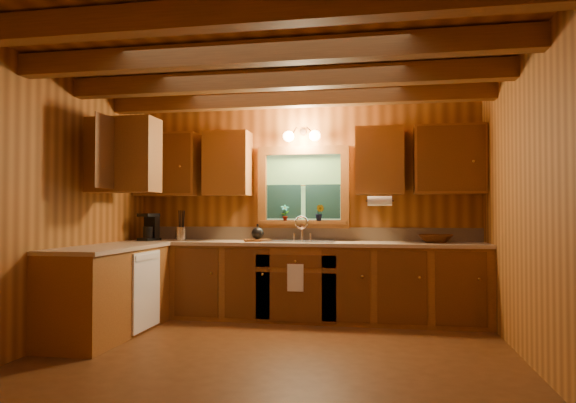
# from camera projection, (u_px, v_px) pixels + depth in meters

# --- Properties ---
(room) EXTENTS (4.20, 4.20, 4.20)m
(room) POSITION_uv_depth(u_px,v_px,m) (272.00, 205.00, 4.36)
(room) COLOR #543014
(room) RESTS_ON ground
(ceiling_beams) EXTENTS (4.20, 2.54, 0.18)m
(ceiling_beams) POSITION_uv_depth(u_px,v_px,m) (272.00, 68.00, 4.39)
(ceiling_beams) COLOR brown
(ceiling_beams) RESTS_ON room
(base_cabinets) EXTENTS (4.20, 2.22, 0.86)m
(base_cabinets) POSITION_uv_depth(u_px,v_px,m) (252.00, 285.00, 5.69)
(base_cabinets) COLOR brown
(base_cabinets) RESTS_ON ground
(countertop) EXTENTS (4.20, 2.24, 0.04)m
(countertop) POSITION_uv_depth(u_px,v_px,m) (254.00, 244.00, 5.70)
(countertop) COLOR tan
(countertop) RESTS_ON base_cabinets
(backsplash) EXTENTS (4.20, 0.02, 0.16)m
(backsplash) POSITION_uv_depth(u_px,v_px,m) (303.00, 234.00, 6.21)
(backsplash) COLOR tan
(backsplash) RESTS_ON room
(dishwasher_panel) EXTENTS (0.02, 0.60, 0.80)m
(dishwasher_panel) POSITION_uv_depth(u_px,v_px,m) (147.00, 290.00, 5.26)
(dishwasher_panel) COLOR white
(dishwasher_panel) RESTS_ON base_cabinets
(upper_cabinets) EXTENTS (4.19, 1.77, 0.78)m
(upper_cabinets) POSITION_uv_depth(u_px,v_px,m) (249.00, 161.00, 5.87)
(upper_cabinets) COLOR brown
(upper_cabinets) RESTS_ON room
(window) EXTENTS (1.12, 0.08, 1.00)m
(window) POSITION_uv_depth(u_px,v_px,m) (303.00, 189.00, 6.20)
(window) COLOR brown
(window) RESTS_ON room
(window_sill) EXTENTS (1.06, 0.14, 0.04)m
(window_sill) POSITION_uv_depth(u_px,v_px,m) (303.00, 222.00, 6.14)
(window_sill) COLOR brown
(window_sill) RESTS_ON room
(wall_sconce) EXTENTS (0.45, 0.21, 0.17)m
(wall_sconce) POSITION_uv_depth(u_px,v_px,m) (302.00, 136.00, 6.10)
(wall_sconce) COLOR black
(wall_sconce) RESTS_ON room
(paper_towel_roll) EXTENTS (0.27, 0.11, 0.11)m
(paper_towel_roll) POSITION_uv_depth(u_px,v_px,m) (380.00, 201.00, 5.71)
(paper_towel_roll) COLOR white
(paper_towel_roll) RESTS_ON upper_cabinets
(dish_towel) EXTENTS (0.18, 0.01, 0.30)m
(dish_towel) POSITION_uv_depth(u_px,v_px,m) (295.00, 278.00, 5.58)
(dish_towel) COLOR white
(dish_towel) RESTS_ON base_cabinets
(sink) EXTENTS (0.82, 0.48, 0.43)m
(sink) POSITION_uv_depth(u_px,v_px,m) (300.00, 245.00, 5.92)
(sink) COLOR silver
(sink) RESTS_ON countertop
(coffee_maker) EXTENTS (0.19, 0.24, 0.33)m
(coffee_maker) POSITION_uv_depth(u_px,v_px,m) (150.00, 227.00, 6.19)
(coffee_maker) COLOR black
(coffee_maker) RESTS_ON countertop
(utensil_crock) EXTENTS (0.13, 0.13, 0.37)m
(utensil_crock) POSITION_uv_depth(u_px,v_px,m) (181.00, 233.00, 6.18)
(utensil_crock) COLOR silver
(utensil_crock) RESTS_ON countertop
(cutting_board) EXTENTS (0.36, 0.31, 0.03)m
(cutting_board) POSITION_uv_depth(u_px,v_px,m) (258.00, 240.00, 5.94)
(cutting_board) COLOR #593113
(cutting_board) RESTS_ON countertop
(teakettle) EXTENTS (0.14, 0.14, 0.18)m
(teakettle) POSITION_uv_depth(u_px,v_px,m) (258.00, 233.00, 5.94)
(teakettle) COLOR black
(teakettle) RESTS_ON cutting_board
(wicker_basket) EXTENTS (0.46, 0.46, 0.09)m
(wicker_basket) POSITION_uv_depth(u_px,v_px,m) (436.00, 239.00, 5.70)
(wicker_basket) COLOR #48230C
(wicker_basket) RESTS_ON countertop
(potted_plant_left) EXTENTS (0.12, 0.09, 0.20)m
(potted_plant_left) POSITION_uv_depth(u_px,v_px,m) (285.00, 213.00, 6.17)
(potted_plant_left) COLOR #593113
(potted_plant_left) RESTS_ON window_sill
(potted_plant_right) EXTENTS (0.13, 0.12, 0.19)m
(potted_plant_right) POSITION_uv_depth(u_px,v_px,m) (320.00, 213.00, 6.09)
(potted_plant_right) COLOR #593113
(potted_plant_right) RESTS_ON window_sill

